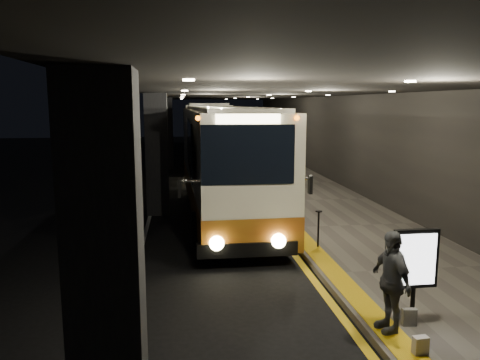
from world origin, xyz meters
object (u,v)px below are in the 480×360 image
coach_main (224,165)px  bag_plain (420,346)px  coach_second (205,135)px  passenger_boarding (294,199)px  stanchion_post (318,229)px  passenger_waiting_grey (391,281)px  info_sign (415,261)px  bag_polka (409,317)px

coach_main → bag_plain: 10.67m
coach_second → passenger_boarding: coach_second is taller
coach_main → stanchion_post: size_ratio=12.21×
passenger_boarding → passenger_waiting_grey: 7.13m
passenger_waiting_grey → coach_main: bearing=-176.2°
coach_main → info_sign: 9.68m
coach_second → bag_polka: bearing=-84.2°
passenger_boarding → bag_polka: size_ratio=5.53×
coach_main → coach_second: (0.13, 15.38, 0.06)m
coach_main → bag_polka: 9.83m
passenger_boarding → info_sign: (0.47, -6.94, 0.31)m
passenger_boarding → stanchion_post: size_ratio=1.70×
info_sign → bag_plain: bearing=-111.3°
coach_main → bag_plain: coach_main is taller
passenger_waiting_grey → stanchion_post: passenger_waiting_grey is taller
bag_plain → stanchion_post: size_ratio=0.29×
coach_second → bag_plain: bearing=-85.0°
passenger_waiting_grey → bag_polka: passenger_waiting_grey is taller
info_sign → stanchion_post: 4.64m
stanchion_post → bag_polka: bearing=-86.6°
passenger_waiting_grey → bag_polka: 0.86m
coach_main → bag_plain: (2.10, -10.35, -1.53)m
coach_main → passenger_boarding: 3.23m
passenger_boarding → passenger_waiting_grey: bearing=-170.8°
bag_polka → info_sign: size_ratio=0.18×
passenger_waiting_grey → bag_plain: passenger_waiting_grey is taller
bag_plain → coach_main: bearing=101.5°
bag_plain → stanchion_post: 5.60m
bag_plain → bag_polka: bearing=72.8°
coach_second → bag_polka: coach_second is taller
bag_polka → info_sign: bearing=39.7°
coach_second → info_sign: 24.84m
coach_main → passenger_boarding: coach_main is taller
coach_second → bag_polka: size_ratio=40.54×
bag_polka → info_sign: 1.02m
bag_plain → info_sign: 1.49m
passenger_boarding → passenger_waiting_grey: (-0.05, -7.13, 0.04)m
bag_plain → stanchion_post: stanchion_post is taller
bag_plain → info_sign: (0.38, 1.01, 1.02)m
info_sign → stanchion_post: info_sign is taller
coach_second → bag_polka: 24.95m
coach_main → stanchion_post: bearing=-67.4°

